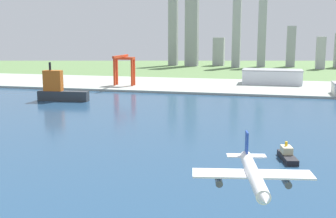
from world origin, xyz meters
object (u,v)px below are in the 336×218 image
at_px(tugboat_small, 287,155).
at_px(warehouse_main, 272,77).
at_px(airplane_landing, 253,175).
at_px(port_crane_red, 123,63).
at_px(container_barge, 59,90).

distance_m(tugboat_small, warehouse_main, 314.85).
bearing_deg(airplane_landing, warehouse_main, 89.39).
height_order(tugboat_small, port_crane_red, port_crane_red).
relative_size(port_crane_red, warehouse_main, 0.66).
relative_size(tugboat_small, container_barge, 0.45).
height_order(tugboat_small, container_barge, container_barge).
relative_size(tugboat_small, port_crane_red, 0.47).
relative_size(container_barge, port_crane_red, 1.04).
height_order(airplane_landing, port_crane_red, port_crane_red).
height_order(airplane_landing, warehouse_main, airplane_landing).
height_order(container_barge, warehouse_main, container_barge).
height_order(port_crane_red, warehouse_main, port_crane_red).
height_order(container_barge, port_crane_red, port_crane_red).
xyz_separation_m(airplane_landing, tugboat_small, (12.87, 102.36, -22.89)).
bearing_deg(warehouse_main, port_crane_red, -160.25).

